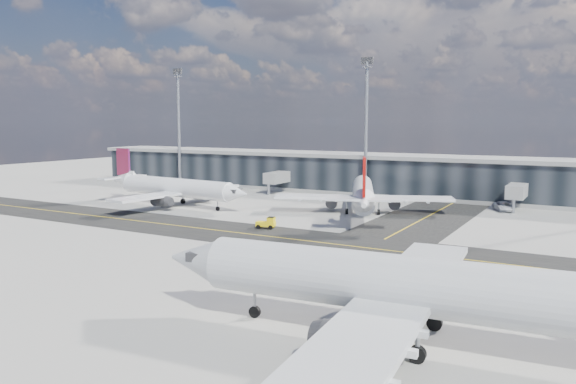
# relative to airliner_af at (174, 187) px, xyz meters

# --- Properties ---
(ground) EXTENTS (300.00, 300.00, 0.00)m
(ground) POSITION_rel_airliner_af_xyz_m (27.54, -19.82, -3.46)
(ground) COLOR gray
(ground) RESTS_ON ground
(taxiway_lanes) EXTENTS (180.00, 63.00, 0.03)m
(taxiway_lanes) POSITION_rel_airliner_af_xyz_m (31.46, -9.08, -3.45)
(taxiway_lanes) COLOR black
(taxiway_lanes) RESTS_ON ground
(terminal_concourse) EXTENTS (152.00, 19.80, 8.80)m
(terminal_concourse) POSITION_rel_airliner_af_xyz_m (27.58, 35.11, 0.63)
(terminal_concourse) COLOR black
(terminal_concourse) RESTS_ON ground
(floodlight_masts) EXTENTS (102.50, 0.70, 28.90)m
(floodlight_masts) POSITION_rel_airliner_af_xyz_m (27.54, 28.18, 12.15)
(floodlight_masts) COLOR gray
(floodlight_masts) RESTS_ON ground
(airliner_af) EXTENTS (35.39, 30.21, 10.48)m
(airliner_af) POSITION_rel_airliner_af_xyz_m (0.00, 0.00, 0.00)
(airliner_af) COLOR white
(airliner_af) RESTS_ON ground
(airliner_redtail) EXTENTS (30.18, 34.90, 10.77)m
(airliner_redtail) POSITION_rel_airliner_af_xyz_m (35.09, 8.25, 0.10)
(airliner_redtail) COLOR white
(airliner_redtail) RESTS_ON ground
(airliner_near) EXTENTS (42.91, 36.62, 12.70)m
(airliner_near) POSITION_rel_airliner_af_xyz_m (60.23, -42.97, 0.74)
(airliner_near) COLOR #BABDBF
(airliner_near) RESTS_ON ground
(baggage_tug) EXTENTS (3.08, 2.06, 1.77)m
(baggage_tug) POSITION_rel_airliner_af_xyz_m (27.67, -11.06, -2.57)
(baggage_tug) COLOR yellow
(baggage_tug) RESTS_ON ground
(service_van) EXTENTS (4.87, 6.47, 1.63)m
(service_van) POSITION_rel_airliner_af_xyz_m (55.72, 24.18, -2.64)
(service_van) COLOR white
(service_van) RESTS_ON ground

